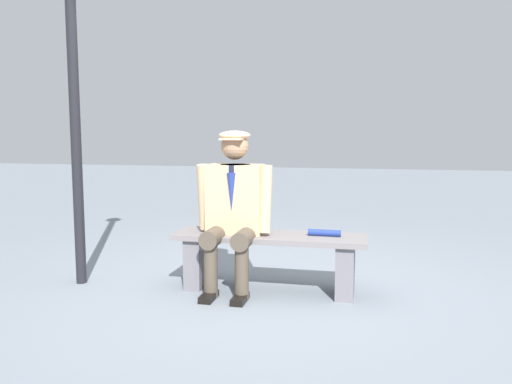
% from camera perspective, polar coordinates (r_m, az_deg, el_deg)
% --- Properties ---
extents(ground_plane, '(30.00, 30.00, 0.00)m').
position_cam_1_polar(ground_plane, '(4.33, 1.54, -10.95)').
color(ground_plane, slate).
extents(bench, '(1.60, 0.45, 0.47)m').
position_cam_1_polar(bench, '(4.24, 1.55, -6.94)').
color(bench, slate).
rests_on(bench, ground).
extents(seated_man, '(0.64, 0.60, 1.33)m').
position_cam_1_polar(seated_man, '(4.17, -2.53, -1.32)').
color(seated_man, '#D7B182').
rests_on(seated_man, ground).
extents(rolled_magazine, '(0.27, 0.06, 0.05)m').
position_cam_1_polar(rolled_magazine, '(4.17, 7.70, -4.58)').
color(rolled_magazine, navy).
rests_on(rolled_magazine, bench).
extents(lamp_post, '(0.22, 0.22, 3.19)m').
position_cam_1_polar(lamp_post, '(4.65, -19.98, 14.95)').
color(lamp_post, black).
rests_on(lamp_post, ground).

